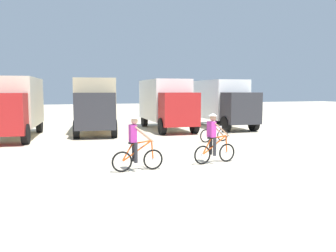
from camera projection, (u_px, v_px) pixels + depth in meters
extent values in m
plane|color=beige|center=(224.00, 173.00, 11.11)|extent=(120.00, 120.00, 0.00)
cube|color=beige|center=(16.00, 101.00, 19.89)|extent=(2.98, 5.44, 2.70)
cube|color=#B21E1E|center=(1.00, 114.00, 16.64)|extent=(2.36, 1.74, 2.00)
cylinder|color=black|center=(25.00, 134.00, 17.06)|extent=(0.43, 1.03, 1.00)
cylinder|color=black|center=(40.00, 125.00, 21.90)|extent=(0.43, 1.03, 1.00)
cylinder|color=black|center=(4.00, 125.00, 21.45)|extent=(0.43, 1.03, 1.00)
cube|color=#CCB78E|center=(95.00, 100.00, 22.38)|extent=(3.09, 5.48, 2.70)
cube|color=#2D2D33|center=(95.00, 111.00, 19.11)|extent=(2.39, 1.79, 2.00)
cube|color=black|center=(95.00, 105.00, 18.39)|extent=(2.02, 0.36, 0.80)
cylinder|color=black|center=(114.00, 129.00, 19.51)|extent=(0.45, 1.03, 1.00)
cylinder|color=black|center=(76.00, 130.00, 19.11)|extent=(0.45, 1.03, 1.00)
cylinder|color=black|center=(111.00, 121.00, 24.37)|extent=(0.45, 1.03, 1.00)
cylinder|color=black|center=(81.00, 122.00, 23.98)|extent=(0.45, 1.03, 1.00)
cube|color=white|center=(164.00, 100.00, 24.11)|extent=(2.67, 5.32, 2.70)
cube|color=#B21E1E|center=(179.00, 109.00, 20.91)|extent=(2.28, 1.61, 2.00)
cube|color=black|center=(183.00, 104.00, 20.20)|extent=(2.03, 0.19, 0.80)
cylinder|color=black|center=(194.00, 125.00, 21.39)|extent=(0.37, 1.02, 1.00)
cylinder|color=black|center=(162.00, 126.00, 20.82)|extent=(0.37, 1.02, 1.00)
cylinder|color=black|center=(171.00, 119.00, 26.15)|extent=(0.37, 1.02, 1.00)
cylinder|color=black|center=(144.00, 120.00, 25.59)|extent=(0.37, 1.02, 1.00)
cube|color=white|center=(217.00, 99.00, 25.42)|extent=(2.49, 5.24, 2.70)
cube|color=#2D2D33|center=(241.00, 108.00, 22.26)|extent=(2.23, 1.54, 2.00)
cube|color=black|center=(247.00, 103.00, 21.56)|extent=(2.03, 0.12, 0.80)
cylinder|color=black|center=(254.00, 123.00, 22.77)|extent=(0.34, 1.01, 1.00)
cylinder|color=black|center=(226.00, 124.00, 22.13)|extent=(0.34, 1.01, 1.00)
cylinder|color=black|center=(219.00, 118.00, 27.49)|extent=(0.34, 1.01, 1.00)
cylinder|color=black|center=(195.00, 118.00, 26.85)|extent=(0.34, 1.01, 1.00)
torus|color=black|center=(153.00, 159.00, 11.59)|extent=(0.68, 0.08, 0.68)
cylinder|color=silver|center=(153.00, 159.00, 11.59)|extent=(0.08, 0.08, 0.08)
torus|color=black|center=(122.00, 162.00, 11.22)|extent=(0.68, 0.08, 0.68)
cylinder|color=silver|center=(122.00, 162.00, 11.22)|extent=(0.08, 0.08, 0.08)
cylinder|color=#E05119|center=(137.00, 151.00, 11.37)|extent=(1.03, 0.08, 0.68)
cylinder|color=#E05119|center=(142.00, 142.00, 11.40)|extent=(0.66, 0.07, 0.13)
cylinder|color=#E05119|center=(127.00, 153.00, 11.26)|extent=(0.39, 0.06, 0.59)
cylinder|color=#E05119|center=(152.00, 150.00, 11.55)|extent=(0.10, 0.05, 0.64)
cylinder|color=silver|center=(152.00, 140.00, 11.51)|extent=(0.05, 0.52, 0.04)
cube|color=black|center=(132.00, 143.00, 11.29)|extent=(0.24, 0.13, 0.06)
cube|color=#AD2D8C|center=(133.00, 133.00, 11.26)|extent=(0.21, 0.33, 0.56)
sphere|color=tan|center=(134.00, 121.00, 11.24)|extent=(0.22, 0.22, 0.22)
cone|color=silver|center=(134.00, 117.00, 11.23)|extent=(0.32, 0.32, 0.10)
cylinder|color=#26262B|center=(134.00, 151.00, 11.46)|extent=(0.12, 0.12, 0.66)
cylinder|color=#26262B|center=(136.00, 153.00, 11.22)|extent=(0.12, 0.12, 0.66)
cylinder|color=tan|center=(141.00, 133.00, 11.55)|extent=(0.63, 0.11, 0.53)
cylinder|color=tan|center=(144.00, 134.00, 11.22)|extent=(0.63, 0.07, 0.53)
torus|color=black|center=(227.00, 153.00, 12.87)|extent=(0.68, 0.14, 0.68)
cylinder|color=silver|center=(227.00, 153.00, 12.87)|extent=(0.09, 0.09, 0.08)
torus|color=black|center=(202.00, 155.00, 12.41)|extent=(0.68, 0.14, 0.68)
cylinder|color=silver|center=(202.00, 155.00, 12.41)|extent=(0.09, 0.09, 0.08)
cylinder|color=#E05119|center=(214.00, 145.00, 12.60)|extent=(1.03, 0.17, 0.68)
cylinder|color=#E05119|center=(219.00, 137.00, 12.64)|extent=(0.66, 0.13, 0.13)
cylinder|color=#E05119|center=(207.00, 147.00, 12.46)|extent=(0.39, 0.10, 0.59)
cylinder|color=#E05119|center=(226.00, 144.00, 12.83)|extent=(0.11, 0.06, 0.64)
cylinder|color=silver|center=(226.00, 135.00, 12.78)|extent=(0.10, 0.52, 0.04)
cube|color=black|center=(211.00, 138.00, 12.50)|extent=(0.25, 0.15, 0.06)
cube|color=#AD2D8C|center=(211.00, 129.00, 12.48)|extent=(0.24, 0.34, 0.56)
sphere|color=#A87A5B|center=(213.00, 118.00, 12.47)|extent=(0.22, 0.22, 0.22)
cone|color=silver|center=(213.00, 114.00, 12.45)|extent=(0.32, 0.32, 0.10)
cylinder|color=#26262B|center=(211.00, 146.00, 12.68)|extent=(0.12, 0.12, 0.66)
cylinder|color=#26262B|center=(215.00, 147.00, 12.45)|extent=(0.12, 0.12, 0.66)
cylinder|color=#A87A5B|center=(217.00, 129.00, 12.79)|extent=(0.63, 0.17, 0.53)
cylinder|color=#A87A5B|center=(222.00, 130.00, 12.47)|extent=(0.63, 0.08, 0.53)
torus|color=black|center=(206.00, 136.00, 17.67)|extent=(0.68, 0.16, 0.68)
torus|color=black|center=(223.00, 135.00, 18.16)|extent=(0.68, 0.16, 0.68)
cube|color=silver|center=(214.00, 130.00, 17.89)|extent=(0.89, 0.17, 0.36)
cylinder|color=silver|center=(207.00, 124.00, 17.63)|extent=(0.11, 0.50, 0.04)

